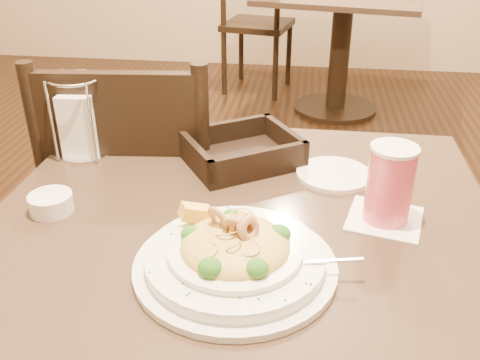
# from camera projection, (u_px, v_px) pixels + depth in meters

# --- Properties ---
(main_table) EXTENTS (0.90, 0.90, 0.73)m
(main_table) POSITION_uv_depth(u_px,v_px,m) (239.00, 325.00, 1.03)
(main_table) COLOR black
(main_table) RESTS_ON ground
(background_table) EXTENTS (1.07, 1.07, 0.73)m
(background_table) POSITION_uv_depth(u_px,v_px,m) (342.00, 32.00, 3.21)
(background_table) COLOR black
(background_table) RESTS_ON ground
(dining_chair_near) EXTENTS (0.46, 0.46, 0.93)m
(dining_chair_near) POSITION_uv_depth(u_px,v_px,m) (142.00, 211.00, 1.41)
(dining_chair_near) COLOR black
(dining_chair_near) RESTS_ON ground
(dining_chair_far) EXTENTS (0.49, 0.49, 0.93)m
(dining_chair_far) POSITION_uv_depth(u_px,v_px,m) (256.00, 19.00, 3.54)
(dining_chair_far) COLOR black
(dining_chair_far) RESTS_ON ground
(pasta_bowl) EXTENTS (0.35, 0.31, 0.10)m
(pasta_bowl) POSITION_uv_depth(u_px,v_px,m) (235.00, 254.00, 0.81)
(pasta_bowl) COLOR white
(pasta_bowl) RESTS_ON main_table
(drink_glass) EXTENTS (0.15, 0.15, 0.14)m
(drink_glass) POSITION_uv_depth(u_px,v_px,m) (390.00, 185.00, 0.91)
(drink_glass) COLOR white
(drink_glass) RESTS_ON main_table
(bread_basket) EXTENTS (0.28, 0.27, 0.06)m
(bread_basket) POSITION_uv_depth(u_px,v_px,m) (242.00, 153.00, 1.13)
(bread_basket) COLOR black
(bread_basket) RESTS_ON main_table
(napkin_caddy) EXTENTS (0.11, 0.11, 0.18)m
(napkin_caddy) POSITION_uv_depth(u_px,v_px,m) (81.00, 122.00, 1.14)
(napkin_caddy) COLOR silver
(napkin_caddy) RESTS_ON main_table
(side_plate) EXTENTS (0.17, 0.17, 0.01)m
(side_plate) POSITION_uv_depth(u_px,v_px,m) (334.00, 174.00, 1.08)
(side_plate) COLOR white
(side_plate) RESTS_ON main_table
(butter_ramekin) EXTENTS (0.09, 0.09, 0.03)m
(butter_ramekin) POSITION_uv_depth(u_px,v_px,m) (51.00, 203.00, 0.96)
(butter_ramekin) COLOR white
(butter_ramekin) RESTS_ON main_table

